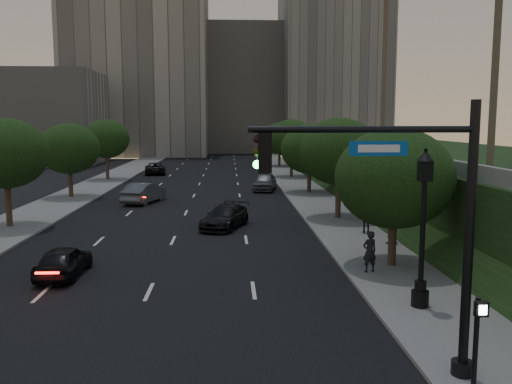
{
  "coord_description": "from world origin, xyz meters",
  "views": [
    {
      "loc": [
        3.08,
        -15.17,
        6.49
      ],
      "look_at": [
        4.19,
        6.88,
        3.6
      ],
      "focal_mm": 38.0,
      "sensor_mm": 36.0,
      "label": 1
    }
  ],
  "objects": [
    {
      "name": "office_block_left",
      "position": [
        -14.0,
        92.0,
        16.0
      ],
      "size": [
        26.0,
        20.0,
        32.0
      ],
      "primitive_type": "cube",
      "color": "gray",
      "rests_on": "ground"
    },
    {
      "name": "pedestrian_b",
      "position": [
        11.47,
        12.15,
        0.95
      ],
      "size": [
        0.86,
        0.72,
        1.6
      ],
      "primitive_type": "imported",
      "rotation": [
        0.0,
        0.0,
        2.99
      ],
      "color": "black",
      "rests_on": "sidewalk_right"
    },
    {
      "name": "tree_left_c",
      "position": [
        -10.3,
        31.0,
        4.21
      ],
      "size": [
        5.0,
        5.0,
        6.34
      ],
      "color": "#38281C",
      "rests_on": "ground"
    },
    {
      "name": "sedan_far_right",
      "position": [
        6.45,
        35.32,
        0.83
      ],
      "size": [
        2.76,
        5.12,
        1.66
      ],
      "primitive_type": "imported",
      "rotation": [
        0.0,
        0.0,
        -0.17
      ],
      "color": "#515358",
      "rests_on": "ground"
    },
    {
      "name": "sidewalk_left",
      "position": [
        -10.25,
        30.0,
        0.07
      ],
      "size": [
        4.5,
        140.0,
        0.15
      ],
      "primitive_type": "cube",
      "color": "slate",
      "rests_on": "ground"
    },
    {
      "name": "office_block_filler",
      "position": [
        -26.0,
        70.0,
        7.0
      ],
      "size": [
        18.0,
        16.0,
        14.0
      ],
      "primitive_type": "cube",
      "color": "#A5A297",
      "rests_on": "ground"
    },
    {
      "name": "pedestrian_c",
      "position": [
        10.91,
        14.83,
        0.98
      ],
      "size": [
        1.04,
        0.62,
        1.65
      ],
      "primitive_type": "imported",
      "rotation": [
        0.0,
        0.0,
        2.91
      ],
      "color": "black",
      "rests_on": "sidewalk_right"
    },
    {
      "name": "road_surface",
      "position": [
        0.0,
        30.0,
        0.01
      ],
      "size": [
        16.0,
        140.0,
        0.02
      ],
      "primitive_type": "cube",
      "color": "black",
      "rests_on": "ground"
    },
    {
      "name": "tree_left_d",
      "position": [
        -10.3,
        45.0,
        4.58
      ],
      "size": [
        5.0,
        5.0,
        6.71
      ],
      "color": "#38281C",
      "rests_on": "ground"
    },
    {
      "name": "ground",
      "position": [
        0.0,
        0.0,
        0.0
      ],
      "size": [
        160.0,
        160.0,
        0.0
      ],
      "primitive_type": "plane",
      "color": "black",
      "rests_on": "ground"
    },
    {
      "name": "sedan_near_left",
      "position": [
        -3.87,
        7.35,
        0.67
      ],
      "size": [
        1.7,
        3.96,
        1.33
      ],
      "primitive_type": "imported",
      "rotation": [
        0.0,
        0.0,
        3.11
      ],
      "color": "black",
      "rests_on": "ground"
    },
    {
      "name": "tree_right_a",
      "position": [
        10.3,
        8.0,
        4.02
      ],
      "size": [
        5.2,
        5.2,
        6.24
      ],
      "color": "#38281C",
      "rests_on": "ground"
    },
    {
      "name": "tree_right_d",
      "position": [
        10.3,
        47.0,
        4.52
      ],
      "size": [
        5.2,
        5.2,
        6.74
      ],
      "color": "#38281C",
      "rests_on": "ground"
    },
    {
      "name": "tree_right_b",
      "position": [
        10.3,
        20.0,
        4.52
      ],
      "size": [
        5.2,
        5.2,
        6.74
      ],
      "color": "#38281C",
      "rests_on": "ground"
    },
    {
      "name": "sedan_near_right",
      "position": [
        2.81,
        17.47,
        0.69
      ],
      "size": [
        3.44,
        5.16,
        1.39
      ],
      "primitive_type": "imported",
      "rotation": [
        0.0,
        0.0,
        -0.34
      ],
      "color": "black",
      "rests_on": "ground"
    },
    {
      "name": "sedan_mid_left",
      "position": [
        -3.7,
        28.09,
        0.82
      ],
      "size": [
        3.13,
        5.27,
        1.64
      ],
      "primitive_type": "imported",
      "rotation": [
        0.0,
        0.0,
        2.84
      ],
      "color": "#4B4D52",
      "rests_on": "ground"
    },
    {
      "name": "parapet_wall",
      "position": [
        13.5,
        28.0,
        4.35
      ],
      "size": [
        0.35,
        90.0,
        0.7
      ],
      "primitive_type": "cube",
      "color": "slate",
      "rests_on": "embankment"
    },
    {
      "name": "tree_right_c",
      "position": [
        10.3,
        33.0,
        4.02
      ],
      "size": [
        5.2,
        5.2,
        6.24
      ],
      "color": "#38281C",
      "rests_on": "ground"
    },
    {
      "name": "street_lamp",
      "position": [
        9.64,
        2.55,
        2.63
      ],
      "size": [
        0.64,
        0.64,
        5.62
      ],
      "color": "black",
      "rests_on": "ground"
    },
    {
      "name": "office_block_mid",
      "position": [
        6.0,
        102.0,
        13.0
      ],
      "size": [
        22.0,
        18.0,
        26.0
      ],
      "primitive_type": "cube",
      "color": "#A5A297",
      "rests_on": "ground"
    },
    {
      "name": "tree_left_b",
      "position": [
        -10.3,
        18.0,
        4.58
      ],
      "size": [
        5.0,
        5.0,
        6.71
      ],
      "color": "#38281C",
      "rests_on": "ground"
    },
    {
      "name": "traffic_signal_mast",
      "position": [
        7.83,
        -2.51,
        3.67
      ],
      "size": [
        5.68,
        0.56,
        7.0
      ],
      "color": "black",
      "rests_on": "ground"
    },
    {
      "name": "pedestrian_signal",
      "position": [
        8.74,
        -3.59,
        1.57
      ],
      "size": [
        0.3,
        0.33,
        2.5
      ],
      "color": "black",
      "rests_on": "ground"
    },
    {
      "name": "pedestrian_a",
      "position": [
        8.99,
        6.87,
        1.03
      ],
      "size": [
        0.74,
        0.59,
        1.76
      ],
      "primitive_type": "imported",
      "rotation": [
        0.0,
        0.0,
        3.43
      ],
      "color": "black",
      "rests_on": "sidewalk_right"
    },
    {
      "name": "tree_right_e",
      "position": [
        10.3,
        62.0,
        4.02
      ],
      "size": [
        5.2,
        5.2,
        6.24
      ],
      "color": "#38281C",
      "rests_on": "ground"
    },
    {
      "name": "sedan_far_left",
      "position": [
        -6.02,
        51.78,
        0.73
      ],
      "size": [
        3.15,
        5.54,
        1.46
      ],
      "primitive_type": "imported",
      "rotation": [
        0.0,
        0.0,
        3.29
      ],
      "color": "black",
      "rests_on": "ground"
    },
    {
      "name": "office_block_right",
      "position": [
        24.0,
        96.0,
        18.0
      ],
      "size": [
        20.0,
        22.0,
        36.0
      ],
      "primitive_type": "cube",
      "color": "gray",
      "rests_on": "ground"
    },
    {
      "name": "embankment",
      "position": [
        22.0,
        28.0,
        2.0
      ],
      "size": [
        18.0,
        90.0,
        4.0
      ],
      "primitive_type": "cube",
      "color": "black",
      "rests_on": "ground"
    },
    {
      "name": "sidewalk_right",
      "position": [
        10.25,
        30.0,
        0.07
      ],
      "size": [
        4.5,
        140.0,
        0.15
      ],
      "primitive_type": "cube",
      "color": "slate",
      "rests_on": "ground"
    }
  ]
}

